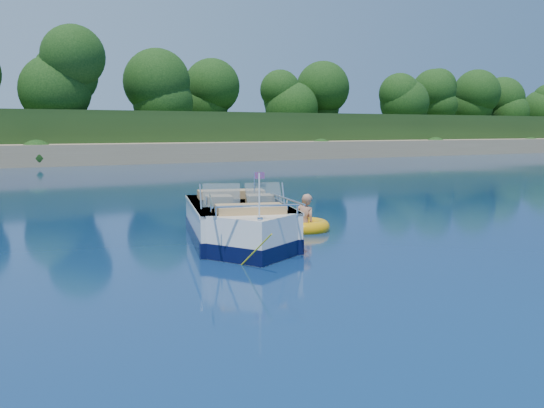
{
  "coord_description": "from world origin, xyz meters",
  "views": [
    {
      "loc": [
        -5.5,
        -9.45,
        2.61
      ],
      "look_at": [
        1.24,
        2.94,
        0.85
      ],
      "focal_mm": 40.0,
      "sensor_mm": 36.0,
      "label": 1
    }
  ],
  "objects": [
    {
      "name": "ground",
      "position": [
        0.0,
        0.0,
        0.0
      ],
      "size": [
        160.0,
        160.0,
        0.0
      ],
      "primitive_type": "plane",
      "color": "#091745",
      "rests_on": "ground"
    },
    {
      "name": "treeline",
      "position": [
        0.04,
        41.01,
        5.55
      ],
      "size": [
        150.0,
        7.12,
        8.19
      ],
      "color": "black",
      "rests_on": "ground"
    },
    {
      "name": "motorboat",
      "position": [
        0.4,
        2.91,
        0.39
      ],
      "size": [
        3.2,
        5.87,
        2.01
      ],
      "rotation": [
        0.0,
        0.0,
        -0.29
      ],
      "color": "white",
      "rests_on": "ground"
    },
    {
      "name": "tow_tube",
      "position": [
        2.57,
        3.74,
        0.1
      ],
      "size": [
        1.77,
        1.77,
        0.37
      ],
      "rotation": [
        0.0,
        0.0,
        -0.32
      ],
      "color": "#EEA209",
      "rests_on": "ground"
    },
    {
      "name": "boy",
      "position": [
        2.56,
        3.68,
        0.0
      ],
      "size": [
        0.72,
        0.91,
        1.64
      ],
      "primitive_type": "imported",
      "rotation": [
        0.0,
        -0.17,
        2.06
      ],
      "color": "tan",
      "rests_on": "ground"
    }
  ]
}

